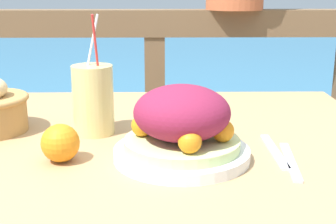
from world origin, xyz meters
The scene contains 8 objects.
patio_table centered at (0.00, 0.00, 0.63)m, with size 0.99×0.79×0.73m.
railing_fence centered at (0.00, 0.69, 0.66)m, with size 2.80×0.08×0.95m.
sea_backdrop centered at (0.00, 3.19, 0.25)m, with size 12.00×4.00×0.51m.
salad_plate centered at (0.06, -0.13, 0.79)m, with size 0.25×0.25×0.14m.
drink_glass centered at (-0.12, 0.02, 0.81)m, with size 0.09×0.09×0.25m.
fork centered at (0.23, -0.11, 0.74)m, with size 0.02×0.18×0.00m.
knife centered at (0.25, -0.16, 0.74)m, with size 0.04×0.18×0.00m.
orange_near_basket centered at (-0.16, -0.14, 0.77)m, with size 0.07×0.07×0.07m.
Camera 1 is at (0.02, -0.93, 1.05)m, focal length 50.00 mm.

